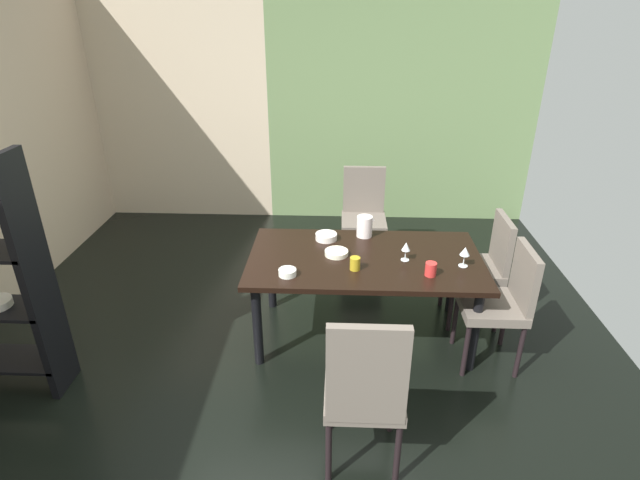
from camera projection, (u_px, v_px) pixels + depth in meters
ground_plane at (286, 374)px, 3.68m from camera, size 5.25×6.15×0.02m
back_panel_interior at (177, 99)px, 5.84m from camera, size 2.14×0.10×2.86m
garden_window_panel at (402, 101)px, 5.74m from camera, size 3.11×0.10×2.86m
dining_table at (365, 266)px, 3.83m from camera, size 1.77×0.98×0.71m
chair_right_near at (503, 299)px, 3.58m from camera, size 0.44×0.44×0.94m
chair_head_far at (364, 212)px, 5.02m from camera, size 0.44×0.45×0.99m
chair_head_near at (365, 389)px, 2.69m from camera, size 0.44×0.44×1.07m
chair_right_far at (483, 262)px, 4.08m from camera, size 0.44×0.44×0.94m
wine_glass_east at (465, 252)px, 3.61m from camera, size 0.07×0.07×0.15m
wine_glass_near_shelf at (406, 247)px, 3.70m from camera, size 0.06×0.06×0.15m
serving_bowl_west at (287, 272)px, 3.53m from camera, size 0.13×0.13×0.05m
serving_bowl_corner at (336, 253)px, 3.82m from camera, size 0.18×0.18×0.04m
serving_bowl_front at (326, 237)px, 4.06m from camera, size 0.18×0.18×0.05m
cup_left at (355, 264)px, 3.60m from camera, size 0.07×0.07×0.10m
cup_near_window at (431, 269)px, 3.52m from camera, size 0.08×0.08×0.10m
pitcher_north at (365, 226)px, 4.09m from camera, size 0.14×0.13×0.18m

